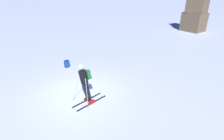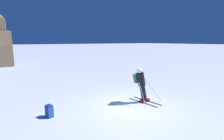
% 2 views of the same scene
% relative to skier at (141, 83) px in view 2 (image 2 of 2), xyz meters
% --- Properties ---
extents(ground_plane, '(300.00, 300.00, 0.00)m').
position_rel_skier_xyz_m(ground_plane, '(-0.65, 0.02, -0.99)').
color(ground_plane, white).
extents(skier, '(1.37, 1.76, 1.80)m').
position_rel_skier_xyz_m(skier, '(0.00, 0.00, 0.00)').
color(skier, black).
rests_on(skier, ground).
extents(rock_pillar, '(2.44, 2.14, 6.33)m').
position_rel_skier_xyz_m(rock_pillar, '(-5.23, 18.14, 1.66)').
color(rock_pillar, brown).
rests_on(rock_pillar, ground).
extents(spare_backpack, '(0.29, 0.34, 0.50)m').
position_rel_skier_xyz_m(spare_backpack, '(-4.10, 0.81, -0.74)').
color(spare_backpack, '#194293').
rests_on(spare_backpack, ground).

